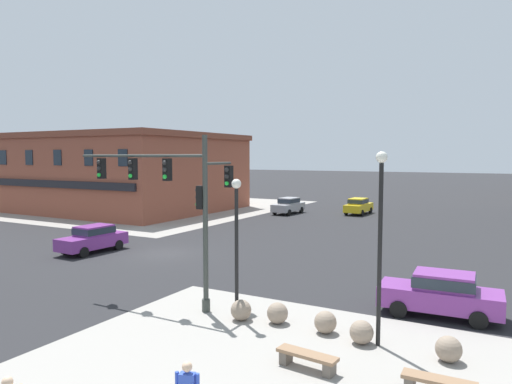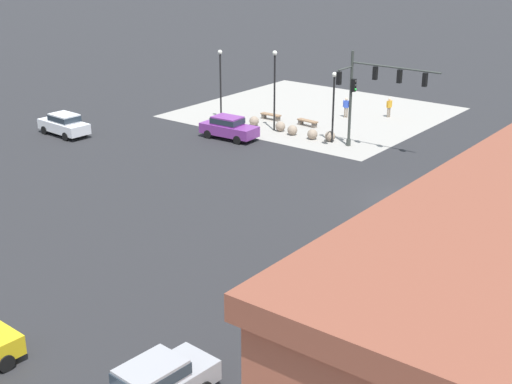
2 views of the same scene
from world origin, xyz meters
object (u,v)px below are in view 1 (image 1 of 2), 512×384
at_px(car_main_northbound_far, 358,205).
at_px(car_main_southbound_far, 288,205).
at_px(street_lamp_mid_sidewalk, 380,227).
at_px(car_parked_curb, 93,238).
at_px(bollard_sphere_curb_e, 449,349).
at_px(bollard_sphere_curb_d, 362,332).
at_px(bench_near_signal, 307,358).
at_px(car_main_southbound_near, 441,292).
at_px(bollard_sphere_curb_b, 278,313).
at_px(bollard_sphere_curb_a, 241,310).
at_px(bollard_sphere_curb_c, 325,322).
at_px(street_lamp_corner_near, 236,231).
at_px(traffic_signal_main, 177,195).

xyz_separation_m(car_main_northbound_far, car_main_southbound_far, (-6.60, -3.06, 0.00)).
bearing_deg(street_lamp_mid_sidewalk, car_main_southbound_far, 119.80).
distance_m(car_main_southbound_far, car_parked_curb, 24.12).
relative_size(bollard_sphere_curb_e, street_lamp_mid_sidewalk, 0.12).
xyz_separation_m(street_lamp_mid_sidewalk, car_main_southbound_far, (-17.16, 29.97, -2.91)).
relative_size(bollard_sphere_curb_d, car_main_northbound_far, 0.17).
relative_size(street_lamp_mid_sidewalk, car_main_southbound_far, 1.38).
bearing_deg(bench_near_signal, car_main_southbound_near, 67.79).
height_order(bollard_sphere_curb_b, car_main_southbound_far, car_main_southbound_far).
bearing_deg(bench_near_signal, street_lamp_mid_sidewalk, 63.56).
bearing_deg(bollard_sphere_curb_a, car_main_southbound_far, 111.95).
xyz_separation_m(bollard_sphere_curb_b, bollard_sphere_curb_c, (1.85, -0.04, 0.00)).
distance_m(bench_near_signal, car_parked_curb, 20.18).
bearing_deg(bollard_sphere_curb_b, bollard_sphere_curb_d, -6.12).
relative_size(bollard_sphere_curb_b, car_parked_curb, 0.17).
distance_m(bollard_sphere_curb_a, bollard_sphere_curb_b, 1.37).
xyz_separation_m(bollard_sphere_curb_c, street_lamp_mid_sidewalk, (1.85, -0.18, 3.44)).
xyz_separation_m(bench_near_signal, street_lamp_corner_near, (-4.01, 2.74, 2.97)).
relative_size(bollard_sphere_curb_d, car_main_southbound_near, 0.17).
bearing_deg(bollard_sphere_curb_b, bollard_sphere_curb_e, -3.94).
xyz_separation_m(bench_near_signal, street_lamp_mid_sidewalk, (1.33, 2.68, 3.50)).
xyz_separation_m(traffic_signal_main, car_main_southbound_far, (-8.96, 29.76, -3.58)).
height_order(street_lamp_mid_sidewalk, car_main_southbound_far, street_lamp_mid_sidewalk).
bearing_deg(traffic_signal_main, street_lamp_corner_near, -2.93).
relative_size(bollard_sphere_curb_d, bollard_sphere_curb_e, 1.00).
distance_m(bollard_sphere_curb_c, bench_near_signal, 2.90).
bearing_deg(bollard_sphere_curb_d, bench_near_signal, -107.97).
height_order(street_lamp_mid_sidewalk, car_main_northbound_far, street_lamp_mid_sidewalk).
xyz_separation_m(bollard_sphere_curb_d, car_main_southbound_far, (-16.66, 30.09, 0.53)).
bearing_deg(traffic_signal_main, bench_near_signal, -22.79).
bearing_deg(bollard_sphere_curb_d, bollard_sphere_curb_b, 173.88).
bearing_deg(traffic_signal_main, car_main_northbound_far, 94.12).
height_order(bollard_sphere_curb_b, bench_near_signal, bollard_sphere_curb_b).
distance_m(bollard_sphere_curb_a, bollard_sphere_curb_e, 7.16).
relative_size(bollard_sphere_curb_a, car_main_northbound_far, 0.17).
height_order(bollard_sphere_curb_e, car_main_southbound_far, car_main_southbound_far).
bearing_deg(bollard_sphere_curb_b, bollard_sphere_curb_a, -165.00).
distance_m(bollard_sphere_curb_e, street_lamp_mid_sidewalk, 4.05).
bearing_deg(car_main_southbound_far, bench_near_signal, -64.12).
distance_m(bench_near_signal, street_lamp_corner_near, 5.69).
bearing_deg(bollard_sphere_curb_c, car_main_southbound_far, 117.21).
relative_size(bench_near_signal, car_parked_curb, 0.41).
xyz_separation_m(bollard_sphere_curb_a, bollard_sphere_curb_d, (4.53, 0.01, 0.00)).
height_order(bench_near_signal, street_lamp_mid_sidewalk, street_lamp_mid_sidewalk).
xyz_separation_m(bollard_sphere_curb_d, car_main_northbound_far, (-10.06, 33.15, 0.53)).
height_order(car_main_southbound_near, car_main_southbound_far, same).
distance_m(bollard_sphere_curb_d, car_main_southbound_far, 34.40).
xyz_separation_m(bollard_sphere_curb_b, street_lamp_corner_near, (-1.64, -0.15, 2.91)).
distance_m(traffic_signal_main, car_main_northbound_far, 33.10).
relative_size(traffic_signal_main, bollard_sphere_curb_e, 8.95).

